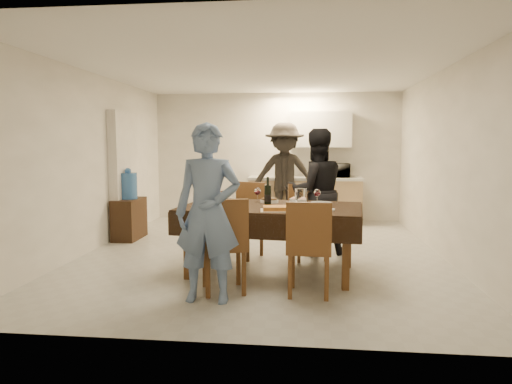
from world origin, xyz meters
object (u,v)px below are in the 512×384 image
savoury_tart (278,208)px  person_near (208,213)px  water_jug (128,186)px  person_kitchen (284,175)px  console (129,219)px  water_pitcher (301,198)px  person_far (316,192)px  dining_table (271,209)px  microwave (337,170)px  wine_bottle (268,191)px

savoury_tart → person_near: person_near is taller
water_jug → person_kitchen: 2.89m
console → water_pitcher: 3.42m
water_pitcher → person_kitchen: (-0.35, 3.26, 0.05)m
person_far → water_pitcher: bearing=62.1°
dining_table → water_jug: size_ratio=5.22×
console → microwave: bearing=28.5°
savoury_tart → person_far: bearing=72.5°
dining_table → person_kitchen: bearing=96.6°
water_jug → microwave: microwave is taller
dining_table → microwave: bearing=81.1°
wine_bottle → savoury_tart: (0.15, -0.43, -0.15)m
microwave → person_near: 4.97m
savoury_tart → person_near: size_ratio=0.22×
person_kitchen → water_jug: bearing=-149.7°
console → wine_bottle: wine_bottle is taller
water_pitcher → savoury_tart: (-0.25, -0.33, -0.08)m
wine_bottle → console: bearing=145.0°
dining_table → savoury_tart: savoury_tart is taller
wine_bottle → person_far: bearing=59.0°
water_pitcher → microwave: microwave is taller
console → water_jug: bearing=0.0°
dining_table → microwave: (1.02, 3.66, 0.26)m
console → person_kitchen: person_kitchen is taller
savoury_tart → microwave: microwave is taller
water_jug → savoury_tart: size_ratio=1.11×
water_jug → person_near: size_ratio=0.24×
savoury_tart → person_kitchen: (-0.10, 3.59, 0.13)m
savoury_tart → person_far: 1.50m
dining_table → person_near: size_ratio=1.26×
console → wine_bottle: (2.44, -1.71, 0.66)m
console → person_far: size_ratio=0.41×
person_near → person_far: size_ratio=1.00×
savoury_tart → microwave: (0.92, 4.04, 0.20)m
water_pitcher → person_far: 1.12m
water_jug → wine_bottle: wine_bottle is taller
dining_table → person_kitchen: size_ratio=1.14×
water_jug → wine_bottle: (2.44, -1.71, 0.12)m
wine_bottle → water_pitcher: wine_bottle is taller
water_pitcher → person_far: size_ratio=0.12×
person_near → microwave: bearing=71.1°
water_pitcher → microwave: bearing=79.8°
savoury_tart → person_far: (0.45, 1.43, 0.04)m
dining_table → person_far: person_far is taller
water_pitcher → console: bearing=147.5°
dining_table → wine_bottle: (-0.05, 0.05, 0.21)m
person_kitchen → savoury_tart: bearing=-88.5°
microwave → person_kitchen: size_ratio=0.25×
dining_table → console: 3.08m
water_pitcher → person_kitchen: person_kitchen is taller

